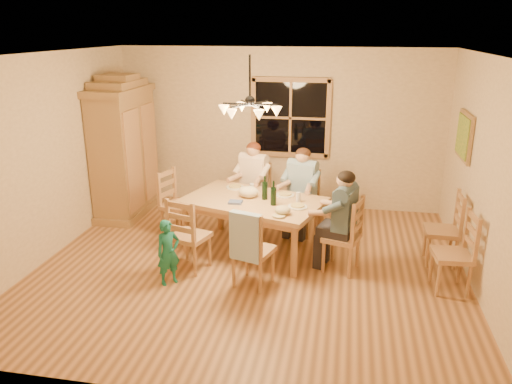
% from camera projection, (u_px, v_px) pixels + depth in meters
% --- Properties ---
extents(floor, '(5.50, 5.50, 0.00)m').
position_uv_depth(floor, '(251.00, 266.00, 6.59)').
color(floor, brown).
rests_on(floor, ground).
extents(ceiling, '(5.50, 5.00, 0.02)m').
position_uv_depth(ceiling, '(250.00, 54.00, 5.74)').
color(ceiling, white).
rests_on(ceiling, wall_back).
extents(wall_back, '(5.50, 0.02, 2.70)m').
position_uv_depth(wall_back, '(279.00, 129.00, 8.49)').
color(wall_back, '#C8AE8D').
rests_on(wall_back, floor).
extents(wall_left, '(0.02, 5.00, 2.70)m').
position_uv_depth(wall_left, '(48.00, 157.00, 6.64)').
color(wall_left, '#C8AE8D').
rests_on(wall_left, floor).
extents(wall_right, '(0.02, 5.00, 2.70)m').
position_uv_depth(wall_right, '(486.00, 179.00, 5.68)').
color(wall_right, '#C8AE8D').
rests_on(wall_right, floor).
extents(window, '(1.30, 0.06, 1.30)m').
position_uv_depth(window, '(290.00, 118.00, 8.36)').
color(window, black).
rests_on(window, wall_back).
extents(painting, '(0.06, 0.78, 0.64)m').
position_uv_depth(painting, '(464.00, 136.00, 6.73)').
color(painting, olive).
rests_on(painting, wall_right).
extents(chandelier, '(0.77, 0.68, 0.71)m').
position_uv_depth(chandelier, '(250.00, 109.00, 5.93)').
color(chandelier, black).
rests_on(chandelier, ceiling).
extents(armoire, '(0.66, 1.40, 2.30)m').
position_uv_depth(armoire, '(125.00, 152.00, 8.17)').
color(armoire, olive).
rests_on(armoire, floor).
extents(dining_table, '(2.09, 1.61, 0.76)m').
position_uv_depth(dining_table, '(253.00, 206.00, 6.85)').
color(dining_table, '#AE7F4D').
rests_on(dining_table, floor).
extents(chair_far_left, '(0.54, 0.53, 0.99)m').
position_uv_depth(chair_far_left, '(253.00, 206.00, 7.90)').
color(chair_far_left, '#A66F49').
rests_on(chair_far_left, floor).
extents(chair_far_right, '(0.54, 0.53, 0.99)m').
position_uv_depth(chair_far_right, '(301.00, 215.00, 7.54)').
color(chair_far_right, '#A66F49').
rests_on(chair_far_right, floor).
extents(chair_near_left, '(0.54, 0.53, 0.99)m').
position_uv_depth(chair_near_left, '(191.00, 247.00, 6.43)').
color(chair_near_left, '#A66F49').
rests_on(chair_near_left, floor).
extents(chair_near_right, '(0.54, 0.53, 0.99)m').
position_uv_depth(chair_near_right, '(253.00, 262.00, 6.03)').
color(chair_near_right, '#A66F49').
rests_on(chair_near_right, floor).
extents(chair_end_left, '(0.53, 0.54, 0.99)m').
position_uv_depth(chair_end_left, '(179.00, 215.00, 7.52)').
color(chair_end_left, '#A66F49').
rests_on(chair_end_left, floor).
extents(chair_end_right, '(0.53, 0.54, 0.99)m').
position_uv_depth(chair_end_right, '(341.00, 248.00, 6.40)').
color(chair_end_right, '#A66F49').
rests_on(chair_end_right, floor).
extents(adult_woman, '(0.49, 0.51, 0.87)m').
position_uv_depth(adult_woman, '(253.00, 174.00, 7.73)').
color(adult_woman, beige).
rests_on(adult_woman, floor).
extents(adult_plaid_man, '(0.49, 0.51, 0.87)m').
position_uv_depth(adult_plaid_man, '(302.00, 181.00, 7.37)').
color(adult_plaid_man, teal).
rests_on(adult_plaid_man, floor).
extents(adult_slate_man, '(0.51, 0.49, 0.87)m').
position_uv_depth(adult_slate_man, '(343.00, 209.00, 6.24)').
color(adult_slate_man, '#43596C').
rests_on(adult_slate_man, floor).
extents(towel, '(0.39, 0.21, 0.58)m').
position_uv_depth(towel, '(246.00, 237.00, 5.75)').
color(towel, '#97B3CD').
rests_on(towel, chair_near_right).
extents(wine_bottle_a, '(0.08, 0.08, 0.33)m').
position_uv_depth(wine_bottle_a, '(265.00, 188.00, 6.77)').
color(wine_bottle_a, black).
rests_on(wine_bottle_a, dining_table).
extents(wine_bottle_b, '(0.08, 0.08, 0.33)m').
position_uv_depth(wine_bottle_b, '(273.00, 193.00, 6.55)').
color(wine_bottle_b, black).
rests_on(wine_bottle_b, dining_table).
extents(plate_woman, '(0.26, 0.26, 0.02)m').
position_uv_depth(plate_woman, '(235.00, 187.00, 7.30)').
color(plate_woman, white).
rests_on(plate_woman, dining_table).
extents(plate_plaid, '(0.26, 0.26, 0.02)m').
position_uv_depth(plate_plaid, '(285.00, 195.00, 6.96)').
color(plate_plaid, white).
rests_on(plate_plaid, dining_table).
extents(plate_slate, '(0.26, 0.26, 0.02)m').
position_uv_depth(plate_slate, '(297.00, 207.00, 6.51)').
color(plate_slate, white).
rests_on(plate_slate, dining_table).
extents(wine_glass_a, '(0.06, 0.06, 0.14)m').
position_uv_depth(wine_glass_a, '(252.00, 188.00, 7.05)').
color(wine_glass_a, silver).
rests_on(wine_glass_a, dining_table).
extents(wine_glass_b, '(0.06, 0.06, 0.14)m').
position_uv_depth(wine_glass_b, '(298.00, 197.00, 6.68)').
color(wine_glass_b, silver).
rests_on(wine_glass_b, dining_table).
extents(cap, '(0.20, 0.20, 0.11)m').
position_uv_depth(cap, '(283.00, 210.00, 6.26)').
color(cap, tan).
rests_on(cap, dining_table).
extents(napkin, '(0.21, 0.19, 0.03)m').
position_uv_depth(napkin, '(235.00, 202.00, 6.66)').
color(napkin, '#4C5A8D').
rests_on(napkin, dining_table).
extents(cloth_bundle, '(0.28, 0.22, 0.15)m').
position_uv_depth(cloth_bundle, '(249.00, 192.00, 6.88)').
color(cloth_bundle, beige).
rests_on(cloth_bundle, dining_table).
extents(child, '(0.35, 0.35, 0.82)m').
position_uv_depth(child, '(168.00, 252.00, 6.03)').
color(child, '#197364').
rests_on(child, floor).
extents(chair_spare_front, '(0.46, 0.48, 0.99)m').
position_uv_depth(chair_spare_front, '(450.00, 267.00, 5.90)').
color(chair_spare_front, '#A66F49').
rests_on(chair_spare_front, floor).
extents(chair_spare_back, '(0.43, 0.45, 0.99)m').
position_uv_depth(chair_spare_back, '(440.00, 242.00, 6.59)').
color(chair_spare_back, '#A66F49').
rests_on(chair_spare_back, floor).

